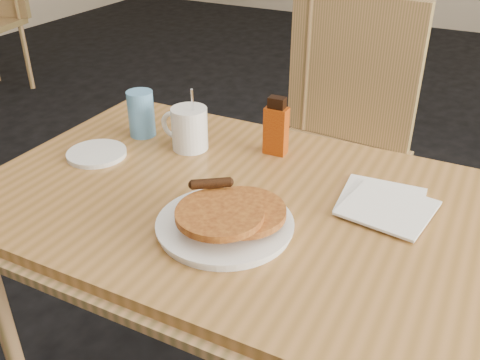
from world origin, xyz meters
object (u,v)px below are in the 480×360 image
(chair_main_far, at_px, (339,124))
(syrup_bottle, at_px, (276,128))
(pancake_plate, at_px, (226,219))
(blue_tumbler, at_px, (141,114))
(main_table, at_px, (232,210))
(coffee_mug, at_px, (189,128))

(chair_main_far, distance_m, syrup_bottle, 0.57)
(pancake_plate, bearing_deg, chair_main_far, 93.12)
(blue_tumbler, bearing_deg, chair_main_far, 58.45)
(chair_main_far, relative_size, syrup_bottle, 6.85)
(main_table, bearing_deg, syrup_bottle, 89.66)
(main_table, xyz_separation_m, coffee_mug, (-0.21, 0.16, 0.10))
(chair_main_far, height_order, coffee_mug, chair_main_far)
(syrup_bottle, distance_m, blue_tumbler, 0.37)
(syrup_bottle, xyz_separation_m, blue_tumbler, (-0.37, -0.07, -0.01))
(main_table, distance_m, coffee_mug, 0.28)
(main_table, relative_size, blue_tumbler, 9.49)
(chair_main_far, height_order, pancake_plate, chair_main_far)
(coffee_mug, bearing_deg, syrup_bottle, 20.74)
(coffee_mug, relative_size, blue_tumbler, 1.40)
(chair_main_far, xyz_separation_m, blue_tumbler, (-0.37, -0.61, 0.19))
(pancake_plate, distance_m, coffee_mug, 0.39)
(main_table, height_order, blue_tumbler, blue_tumbler)
(syrup_bottle, height_order, blue_tumbler, syrup_bottle)
(coffee_mug, distance_m, blue_tumbler, 0.16)
(coffee_mug, bearing_deg, main_table, -36.04)
(pancake_plate, bearing_deg, blue_tumbler, 145.36)
(pancake_plate, distance_m, blue_tumbler, 0.51)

